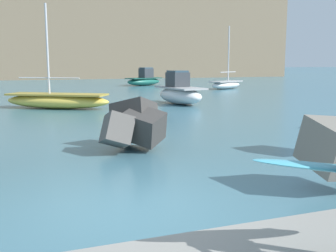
{
  "coord_description": "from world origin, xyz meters",
  "views": [
    {
      "loc": [
        -1.78,
        -6.76,
        2.62
      ],
      "look_at": [
        0.92,
        0.5,
        1.4
      ],
      "focal_mm": 42.8,
      "sensor_mm": 36.0,
      "label": 1
    }
  ],
  "objects_px": {
    "boat_near_centre": "(144,80)",
    "boat_mid_left": "(57,100)",
    "boat_near_right": "(180,93)",
    "boat_mid_centre": "(226,84)"
  },
  "relations": [
    {
      "from": "boat_near_centre",
      "to": "boat_mid_left",
      "type": "xyz_separation_m",
      "value": [
        -11.73,
        -21.11,
        -0.17
      ]
    },
    {
      "from": "boat_near_right",
      "to": "boat_mid_left",
      "type": "xyz_separation_m",
      "value": [
        -7.62,
        0.07,
        -0.23
      ]
    },
    {
      "from": "boat_near_centre",
      "to": "boat_mid_left",
      "type": "bearing_deg",
      "value": -119.05
    },
    {
      "from": "boat_near_right",
      "to": "boat_mid_centre",
      "type": "distance_m",
      "value": 15.94
    },
    {
      "from": "boat_near_right",
      "to": "boat_mid_centre",
      "type": "height_order",
      "value": "boat_mid_centre"
    },
    {
      "from": "boat_near_centre",
      "to": "boat_mid_centre",
      "type": "xyz_separation_m",
      "value": [
        5.98,
        -8.83,
        -0.18
      ]
    },
    {
      "from": "boat_near_centre",
      "to": "boat_mid_left",
      "type": "height_order",
      "value": "boat_mid_left"
    },
    {
      "from": "boat_near_centre",
      "to": "boat_mid_left",
      "type": "relative_size",
      "value": 0.83
    },
    {
      "from": "boat_mid_centre",
      "to": "boat_near_centre",
      "type": "bearing_deg",
      "value": 124.1
    },
    {
      "from": "boat_mid_left",
      "to": "boat_mid_centre",
      "type": "height_order",
      "value": "boat_mid_centre"
    }
  ]
}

